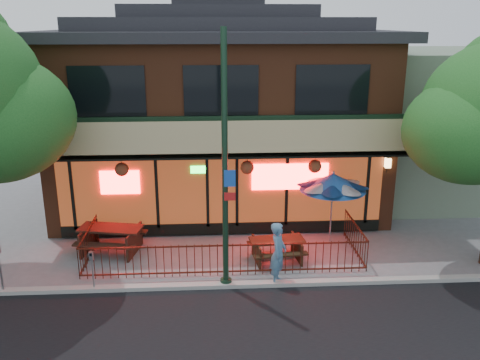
{
  "coord_description": "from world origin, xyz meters",
  "views": [
    {
      "loc": [
        -0.35,
        -13.17,
        7.1
      ],
      "look_at": [
        0.54,
        2.0,
        2.36
      ],
      "focal_mm": 38.0,
      "sensor_mm": 36.0,
      "label": 1
    }
  ],
  "objects_px": {
    "parking_meter_near": "(92,265)",
    "picnic_table_right": "(277,246)",
    "picnic_table_left": "(111,236)",
    "pedestrian": "(278,254)",
    "patio_umbrella": "(333,182)",
    "street_light": "(225,179)"
  },
  "relations": [
    {
      "from": "picnic_table_left",
      "to": "picnic_table_right",
      "type": "bearing_deg",
      "value": -9.89
    },
    {
      "from": "patio_umbrella",
      "to": "parking_meter_near",
      "type": "xyz_separation_m",
      "value": [
        -7.24,
        -2.88,
        -1.32
      ]
    },
    {
      "from": "street_light",
      "to": "patio_umbrella",
      "type": "bearing_deg",
      "value": 37.92
    },
    {
      "from": "street_light",
      "to": "picnic_table_right",
      "type": "relative_size",
      "value": 3.88
    },
    {
      "from": "parking_meter_near",
      "to": "patio_umbrella",
      "type": "bearing_deg",
      "value": 21.68
    },
    {
      "from": "street_light",
      "to": "picnic_table_left",
      "type": "height_order",
      "value": "street_light"
    },
    {
      "from": "picnic_table_right",
      "to": "pedestrian",
      "type": "bearing_deg",
      "value": -96.24
    },
    {
      "from": "picnic_table_right",
      "to": "patio_umbrella",
      "type": "bearing_deg",
      "value": 33.29
    },
    {
      "from": "parking_meter_near",
      "to": "pedestrian",
      "type": "bearing_deg",
      "value": 1.46
    },
    {
      "from": "pedestrian",
      "to": "parking_meter_near",
      "type": "height_order",
      "value": "pedestrian"
    },
    {
      "from": "parking_meter_near",
      "to": "picnic_table_left",
      "type": "bearing_deg",
      "value": 88.97
    },
    {
      "from": "picnic_table_right",
      "to": "parking_meter_near",
      "type": "relative_size",
      "value": 1.54
    },
    {
      "from": "street_light",
      "to": "pedestrian",
      "type": "xyz_separation_m",
      "value": [
        1.47,
        0.05,
        -2.23
      ]
    },
    {
      "from": "picnic_table_left",
      "to": "pedestrian",
      "type": "height_order",
      "value": "pedestrian"
    },
    {
      "from": "patio_umbrella",
      "to": "parking_meter_near",
      "type": "relative_size",
      "value": 2.11
    },
    {
      "from": "street_light",
      "to": "pedestrian",
      "type": "distance_m",
      "value": 2.67
    },
    {
      "from": "parking_meter_near",
      "to": "picnic_table_right",
      "type": "bearing_deg",
      "value": 16.74
    },
    {
      "from": "patio_umbrella",
      "to": "pedestrian",
      "type": "bearing_deg",
      "value": -127.77
    },
    {
      "from": "picnic_table_left",
      "to": "pedestrian",
      "type": "distance_m",
      "value": 5.61
    },
    {
      "from": "picnic_table_left",
      "to": "parking_meter_near",
      "type": "height_order",
      "value": "parking_meter_near"
    },
    {
      "from": "street_light",
      "to": "parking_meter_near",
      "type": "height_order",
      "value": "street_light"
    },
    {
      "from": "pedestrian",
      "to": "parking_meter_near",
      "type": "xyz_separation_m",
      "value": [
        -5.11,
        -0.13,
        -0.12
      ]
    }
  ]
}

